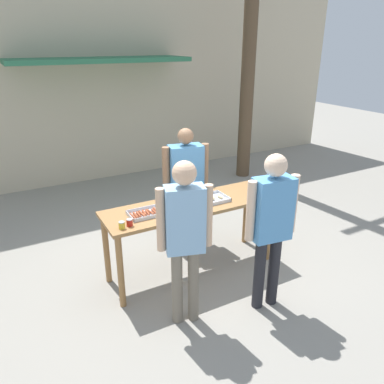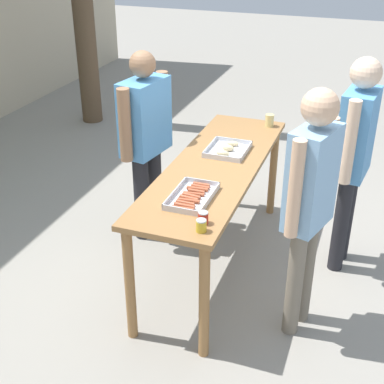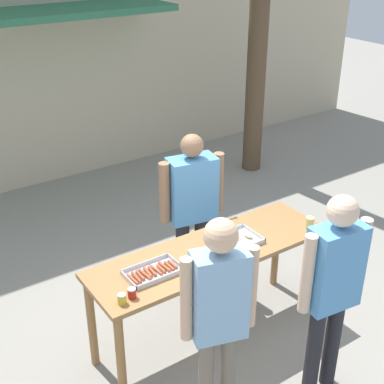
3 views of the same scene
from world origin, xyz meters
TOP-DOWN VIEW (x-y plane):
  - ground_plane at (0.00, 0.00)m, footprint 24.00×24.00m
  - building_facade_back at (0.00, 3.98)m, footprint 12.00×1.11m
  - serving_table at (0.00, 0.00)m, footprint 2.15×0.65m
  - food_tray_sausages at (-0.58, -0.02)m, footprint 0.43×0.26m
  - food_tray_buns at (0.26, -0.02)m, footprint 0.37×0.31m
  - condiment_jar_mustard at (-0.94, -0.21)m, footprint 0.07×0.07m
  - condiment_jar_ketchup at (-0.85, -0.19)m, footprint 0.07×0.07m
  - beer_cup at (0.93, -0.21)m, footprint 0.08×0.08m
  - person_server_behind_table at (0.29, 0.71)m, footprint 0.65×0.32m
  - person_customer_holding_hotdog at (-0.50, -0.78)m, footprint 0.52×0.30m
  - person_customer_with_cup at (0.38, -0.98)m, footprint 0.58×0.27m
  - utility_pole at (2.71, 2.67)m, footprint 1.10×0.28m

SIDE VIEW (x-z plane):
  - ground_plane at x=0.00m, z-range 0.00..0.00m
  - serving_table at x=0.00m, z-range 0.33..1.25m
  - food_tray_sausages at x=-0.58m, z-range 0.91..0.96m
  - food_tray_buns at x=0.26m, z-range 0.91..0.96m
  - condiment_jar_mustard at x=-0.94m, z-range 0.92..1.00m
  - condiment_jar_ketchup at x=-0.85m, z-range 0.92..1.00m
  - beer_cup at x=0.93m, z-range 0.92..1.03m
  - person_server_behind_table at x=0.29m, z-range 0.15..1.81m
  - person_customer_with_cup at x=0.38m, z-range 0.17..1.91m
  - person_customer_holding_hotdog at x=-0.50m, z-range 0.19..1.93m
  - building_facade_back at x=0.00m, z-range 0.01..4.51m
  - utility_pole at x=2.71m, z-range 0.05..6.53m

